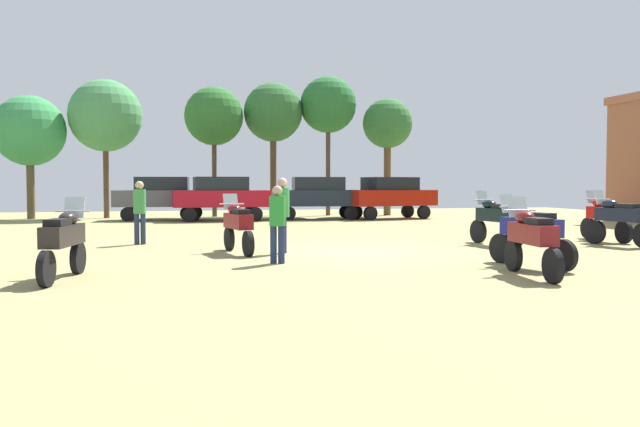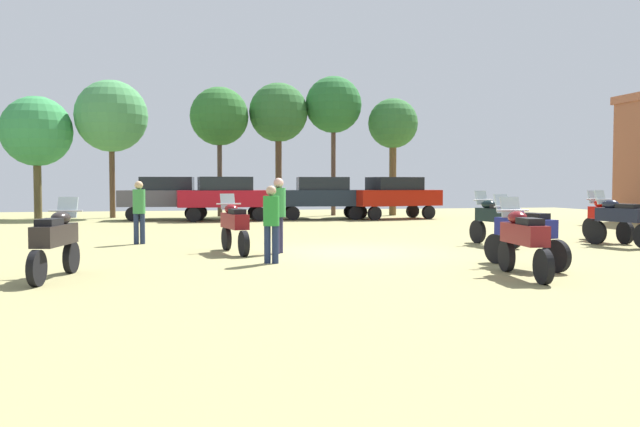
% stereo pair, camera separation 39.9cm
% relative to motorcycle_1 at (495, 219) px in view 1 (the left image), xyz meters
% --- Properties ---
extents(ground_plane, '(44.00, 52.00, 0.02)m').
position_rel_motorcycle_1_xyz_m(ground_plane, '(-4.33, -0.86, -0.74)').
color(ground_plane, '#918957').
extents(motorcycle_1, '(0.66, 2.26, 1.49)m').
position_rel_motorcycle_1_xyz_m(motorcycle_1, '(0.00, 0.00, 0.00)').
color(motorcycle_1, black).
rests_on(motorcycle_1, ground).
extents(motorcycle_2, '(0.71, 2.18, 1.44)m').
position_rel_motorcycle_1_xyz_m(motorcycle_2, '(-10.51, -4.08, -0.03)').
color(motorcycle_2, black).
rests_on(motorcycle_2, ground).
extents(motorcycle_3, '(0.80, 2.15, 1.51)m').
position_rel_motorcycle_1_xyz_m(motorcycle_3, '(3.12, -0.98, 0.01)').
color(motorcycle_3, black).
rests_on(motorcycle_3, ground).
extents(motorcycle_4, '(0.80, 2.20, 1.47)m').
position_rel_motorcycle_1_xyz_m(motorcycle_4, '(-1.63, -4.40, -0.01)').
color(motorcycle_4, black).
rests_on(motorcycle_4, ground).
extents(motorcycle_5, '(0.62, 2.25, 1.48)m').
position_rel_motorcycle_1_xyz_m(motorcycle_5, '(3.78, 0.43, -0.00)').
color(motorcycle_5, black).
rests_on(motorcycle_5, ground).
extents(motorcycle_6, '(0.71, 2.16, 1.44)m').
position_rel_motorcycle_1_xyz_m(motorcycle_6, '(-7.08, -0.42, -0.03)').
color(motorcycle_6, black).
rests_on(motorcycle_6, ground).
extents(motorcycle_7, '(0.63, 2.21, 1.44)m').
position_rel_motorcycle_1_xyz_m(motorcycle_7, '(-2.34, -5.62, -0.03)').
color(motorcycle_7, black).
rests_on(motorcycle_7, ground).
extents(car_1, '(4.45, 2.20, 2.00)m').
position_rel_motorcycle_1_xyz_m(car_1, '(-1.75, 13.76, 0.44)').
color(car_1, black).
rests_on(car_1, ground).
extents(car_2, '(4.57, 2.60, 2.00)m').
position_rel_motorcycle_1_xyz_m(car_2, '(1.69, 13.34, 0.44)').
color(car_2, black).
rests_on(car_2, ground).
extents(car_3, '(4.37, 1.96, 2.00)m').
position_rel_motorcycle_1_xyz_m(car_3, '(-6.35, 13.51, 0.44)').
color(car_3, black).
rests_on(car_3, ground).
extents(car_4, '(4.44, 2.18, 2.00)m').
position_rel_motorcycle_1_xyz_m(car_4, '(-8.93, 14.66, 0.44)').
color(car_4, black).
rests_on(car_4, ground).
extents(person_1, '(0.47, 0.47, 1.83)m').
position_rel_motorcycle_1_xyz_m(person_1, '(-6.04, -0.72, 0.34)').
color(person_1, '#2B2849').
rests_on(person_1, ground).
extents(person_2, '(0.35, 0.35, 1.76)m').
position_rel_motorcycle_1_xyz_m(person_2, '(-9.48, 2.51, 0.30)').
color(person_2, '#202C4A').
rests_on(person_2, ground).
extents(person_3, '(0.44, 0.44, 1.64)m').
position_rel_motorcycle_1_xyz_m(person_3, '(-6.48, -2.64, 0.22)').
color(person_3, '#1F2C4F').
rests_on(person_3, ground).
extents(tree_1, '(3.53, 3.53, 6.79)m').
position_rel_motorcycle_1_xyz_m(tree_1, '(-11.63, 17.32, 4.27)').
color(tree_1, brown).
rests_on(tree_1, ground).
extents(tree_3, '(3.37, 3.37, 5.90)m').
position_rel_motorcycle_1_xyz_m(tree_3, '(-15.08, 17.28, 3.46)').
color(tree_3, brown).
rests_on(tree_3, ground).
extents(tree_5, '(3.09, 3.09, 6.98)m').
position_rel_motorcycle_1_xyz_m(tree_5, '(-3.26, 17.68, 4.65)').
color(tree_5, brown).
rests_on(tree_5, ground).
extents(tree_6, '(2.64, 2.64, 6.22)m').
position_rel_motorcycle_1_xyz_m(tree_6, '(2.75, 16.72, 4.08)').
color(tree_6, brown).
rests_on(tree_6, ground).
extents(tree_7, '(3.00, 3.00, 6.64)m').
position_rel_motorcycle_1_xyz_m(tree_7, '(-6.35, 17.47, 4.38)').
color(tree_7, brown).
rests_on(tree_7, ground).
extents(tree_9, '(2.99, 2.99, 7.37)m').
position_rel_motorcycle_1_xyz_m(tree_9, '(-0.36, 17.36, 5.11)').
color(tree_9, brown).
rests_on(tree_9, ground).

